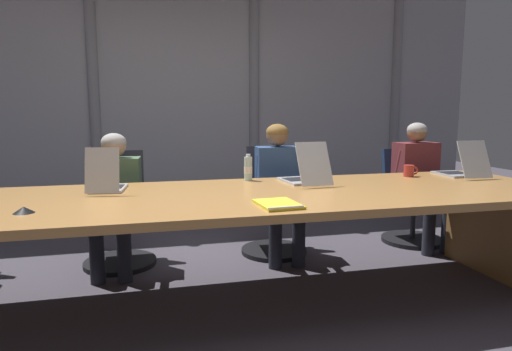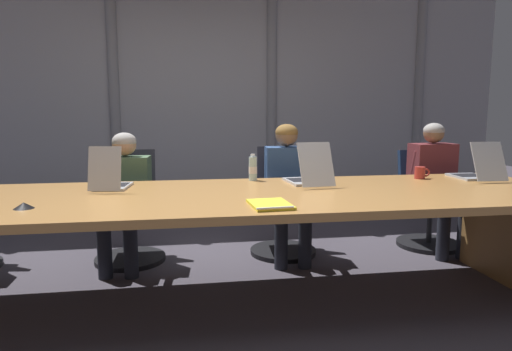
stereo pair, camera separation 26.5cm
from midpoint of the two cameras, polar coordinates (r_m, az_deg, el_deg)
ground_plane at (r=3.15m, az=-6.90°, el=-16.10°), size 14.72×14.72×0.00m
conference_table at (r=2.95m, az=-7.11°, el=-4.94°), size 4.84×1.28×0.76m
curtain_backdrop at (r=5.35m, az=-10.60°, el=9.33°), size 7.36×0.17×2.82m
laptop_left_mid at (r=3.21m, az=-20.71°, el=-0.90°), size 0.25×0.41×0.31m
laptop_center at (r=3.34m, az=3.90°, el=0.00°), size 0.29×0.50×0.32m
laptop_right_mid at (r=4.01m, az=22.94°, el=0.71°), size 0.26×0.47×0.30m
office_chair_left_mid at (r=4.03m, az=-18.86°, el=-5.73°), size 0.60×0.60×0.95m
office_chair_center at (r=4.14m, az=0.33°, el=-4.88°), size 0.60×0.60×0.96m
office_chair_right_mid at (r=4.70m, az=17.57°, el=-3.87°), size 0.60×0.60×0.91m
person_left_mid at (r=3.82m, az=-19.50°, el=-2.15°), size 0.45×0.57×1.12m
person_center at (r=3.93m, az=1.04°, el=-0.92°), size 0.40×0.56×1.18m
person_right_mid at (r=4.51m, az=18.60°, el=-0.20°), size 0.42×0.56×1.18m
water_bottle_primary at (r=3.47m, az=-3.19°, el=0.86°), size 0.06×0.06×0.21m
coffee_mug_near at (r=3.85m, az=17.09°, el=0.56°), size 0.13×0.08×0.10m
conference_mic_left_side at (r=2.74m, az=-29.96°, el=-3.83°), size 0.11×0.11×0.03m
spiral_notepad at (r=2.56m, az=-0.11°, el=-3.69°), size 0.24×0.32×0.03m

